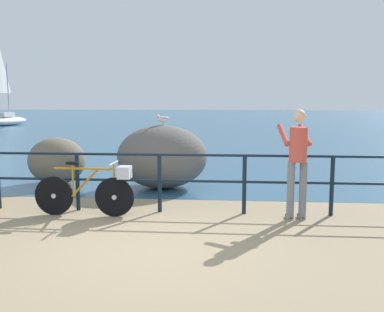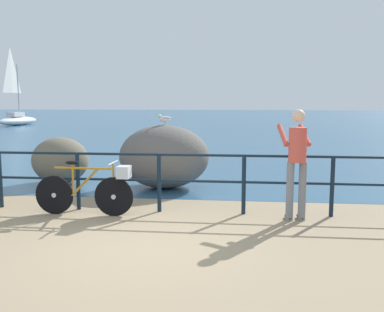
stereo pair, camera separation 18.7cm
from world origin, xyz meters
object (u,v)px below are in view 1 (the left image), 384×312
object	(u,v)px
breakwater_boulder_left	(57,161)
sailboat	(7,117)
breakwater_boulder_main	(162,157)
person_at_railing	(297,159)
seagull	(163,119)
bicycle	(92,189)

from	to	relation	value
breakwater_boulder_left	sailboat	world-z (taller)	sailboat
breakwater_boulder_main	sailboat	world-z (taller)	sailboat
person_at_railing	breakwater_boulder_left	world-z (taller)	person_at_railing
person_at_railing	breakwater_boulder_main	xyz separation A→B (m)	(-2.54, 2.29, -0.30)
breakwater_boulder_left	person_at_railing	bearing A→B (deg)	-26.60
breakwater_boulder_main	breakwater_boulder_left	size ratio (longest dim) A/B	1.52
seagull	breakwater_boulder_left	bearing A→B (deg)	-36.23
bicycle	sailboat	distance (m)	29.64
seagull	sailboat	world-z (taller)	sailboat
sailboat	breakwater_boulder_left	bearing A→B (deg)	-141.19
breakwater_boulder_main	seagull	size ratio (longest dim) A/B	6.18
breakwater_boulder_main	breakwater_boulder_left	bearing A→B (deg)	174.87
person_at_railing	seagull	distance (m)	3.48
person_at_railing	sailboat	distance (m)	31.44
bicycle	breakwater_boulder_left	distance (m)	3.09
breakwater_boulder_main	seagull	world-z (taller)	seagull
bicycle	breakwater_boulder_main	world-z (taller)	breakwater_boulder_main
bicycle	breakwater_boulder_main	size ratio (longest dim) A/B	0.85
seagull	person_at_railing	bearing A→B (deg)	105.07
breakwater_boulder_left	seagull	bearing A→B (deg)	-4.13
breakwater_boulder_main	breakwater_boulder_left	distance (m)	2.51
person_at_railing	sailboat	xyz separation A→B (m)	(-18.61, 25.34, -0.28)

